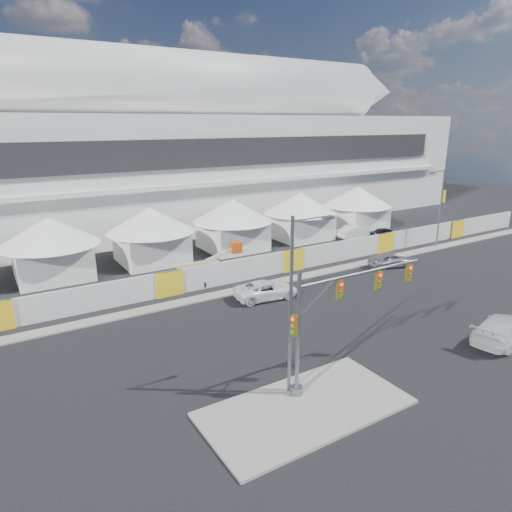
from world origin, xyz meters
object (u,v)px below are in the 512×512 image
pickup_near (503,329)px  streetlight_curb (440,203)px  sedan_silver (391,260)px  lot_car_a (357,232)px  traffic_mast (329,318)px  boom_lift (193,276)px  streetlight_median (295,294)px  pickup_curb (266,290)px  lot_car_b (386,233)px

pickup_near → streetlight_curb: bearing=-53.0°
sedan_silver → lot_car_a: size_ratio=0.88×
traffic_mast → boom_lift: bearing=89.1°
sedan_silver → streetlight_median: streetlight_median is taller
pickup_near → traffic_mast: (-12.62, 1.94, 2.96)m
pickup_curb → sedan_silver: bearing=-80.2°
pickup_near → streetlight_median: streetlight_median is taller
pickup_curb → streetlight_median: 13.62m
sedan_silver → boom_lift: size_ratio=0.62×
streetlight_curb → boom_lift: 27.63m
lot_car_b → streetlight_median: bearing=143.5°
sedan_silver → pickup_near: (-5.64, -14.26, 0.11)m
streetlight_curb → boom_lift: bearing=173.7°
lot_car_a → sedan_silver: bearing=156.3°
streetlight_median → pickup_near: bearing=-9.3°
lot_car_a → traffic_mast: 32.32m
pickup_near → lot_car_b: pickup_near is taller
pickup_near → streetlight_median: bearing=69.8°
streetlight_median → boom_lift: (2.12, 16.96, -4.39)m
sedan_silver → lot_car_a: 11.07m
pickup_near → streetlight_curb: size_ratio=0.67×
pickup_near → traffic_mast: bearing=70.4°
sedan_silver → pickup_curb: size_ratio=0.84×
lot_car_a → traffic_mast: size_ratio=0.56×
pickup_near → lot_car_b: bearing=-42.4°
lot_car_b → streetlight_curb: 7.36m
lot_car_b → streetlight_median: 34.71m
pickup_curb → pickup_near: pickup_near is taller
sedan_silver → traffic_mast: size_ratio=0.50×
traffic_mast → pickup_near: bearing=-8.7°
pickup_near → lot_car_a: size_ratio=1.19×
pickup_near → pickup_curb: bearing=21.3°
streetlight_median → streetlight_curb: 32.46m
streetlight_curb → traffic_mast: bearing=-152.3°
pickup_near → traffic_mast: traffic_mast is taller
lot_car_b → traffic_mast: size_ratio=0.45×
pickup_curb → lot_car_b: bearing=-61.4°
pickup_curb → streetlight_median: bearing=160.9°
pickup_curb → lot_car_b: 23.82m
streetlight_curb → pickup_near: bearing=-132.2°
pickup_near → sedan_silver: bearing=-32.4°
pickup_curb → traffic_mast: bearing=169.4°
lot_car_a → streetlight_median: streetlight_median is taller
sedan_silver → traffic_mast: traffic_mast is taller
traffic_mast → streetlight_median: bearing=166.7°
streetlight_curb → lot_car_a: bearing=117.8°
pickup_near → traffic_mast: size_ratio=0.67×
pickup_curb → streetlight_curb: 23.99m
lot_car_b → streetlight_median: (-28.11, -19.82, 4.65)m
pickup_curb → traffic_mast: traffic_mast is taller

